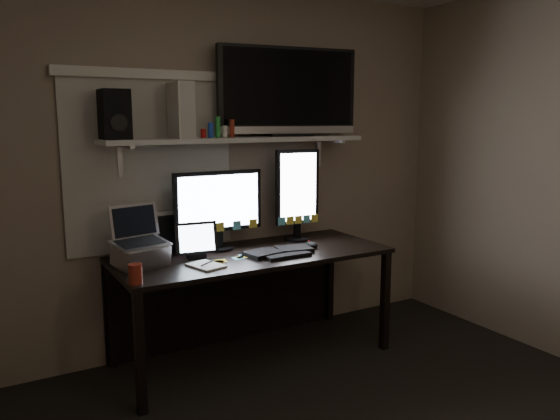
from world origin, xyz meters
TOP-DOWN VIEW (x-y plane):
  - back_wall at (0.00, 1.80)m, footprint 3.60×0.00m
  - window_blinds at (-0.55, 1.79)m, footprint 1.10×0.02m
  - desk at (0.00, 1.55)m, footprint 1.80×0.75m
  - wall_shelf at (0.00, 1.62)m, footprint 1.80×0.35m
  - monitor_landscape at (-0.15, 1.62)m, footprint 0.62×0.07m
  - monitor_portrait at (0.46, 1.61)m, footprint 0.34×0.08m
  - keyboard at (0.14, 1.32)m, footprint 0.47×0.18m
  - mouse at (0.42, 1.36)m, footprint 0.09×0.12m
  - notepad at (-0.40, 1.26)m, footprint 0.21×0.25m
  - tablet at (-0.37, 1.48)m, footprint 0.28×0.14m
  - file_sorter at (-0.46, 1.74)m, footprint 0.21×0.11m
  - laptop at (-0.73, 1.46)m, footprint 0.37×0.32m
  - cup at (-0.85, 1.13)m, footprint 0.09×0.09m
  - sticky_notes at (-0.19, 1.37)m, footprint 0.31×0.24m
  - tv at (0.39, 1.63)m, footprint 1.03×0.31m
  - game_console at (-0.40, 1.62)m, footprint 0.11×0.30m
  - speaker at (-0.80, 1.65)m, footprint 0.16×0.20m
  - bottles at (-0.17, 1.58)m, footprint 0.21×0.10m

SIDE VIEW (x-z plane):
  - desk at x=0.00m, z-range 0.19..0.92m
  - sticky_notes at x=-0.19m, z-range 0.73..0.73m
  - notepad at x=-0.40m, z-range 0.73..0.74m
  - keyboard at x=0.14m, z-range 0.73..0.76m
  - mouse at x=0.42m, z-range 0.73..0.77m
  - cup at x=-0.85m, z-range 0.73..0.84m
  - tablet at x=-0.37m, z-range 0.73..0.96m
  - file_sorter at x=-0.46m, z-range 0.73..0.99m
  - laptop at x=-0.73m, z-range 0.73..1.08m
  - monitor_landscape at x=-0.15m, z-range 0.73..1.28m
  - monitor_portrait at x=0.46m, z-range 0.73..1.40m
  - back_wall at x=0.00m, z-range -0.55..3.05m
  - window_blinds at x=-0.55m, z-range 0.75..1.85m
  - wall_shelf at x=0.00m, z-range 1.45..1.48m
  - bottles at x=-0.17m, z-range 1.48..1.61m
  - speaker at x=-0.80m, z-range 1.48..1.77m
  - game_console at x=-0.40m, z-range 1.48..1.83m
  - tv at x=0.39m, z-range 1.48..2.09m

